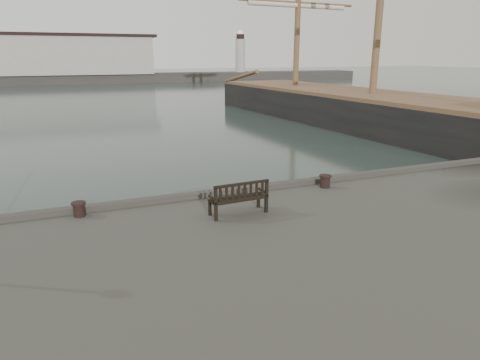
{
  "coord_description": "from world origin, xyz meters",
  "views": [
    {
      "loc": [
        -4.53,
        -12.82,
        5.97
      ],
      "look_at": [
        0.45,
        -0.5,
        2.1
      ],
      "focal_mm": 32.0,
      "sensor_mm": 36.0,
      "label": 1
    }
  ],
  "objects_px": {
    "bench": "(239,204)",
    "bollard_right": "(325,181)",
    "tall_ship_main": "(370,117)",
    "bollard_left": "(79,209)"
  },
  "relations": [
    {
      "from": "bench",
      "to": "bollard_right",
      "type": "xyz_separation_m",
      "value": [
        3.76,
        1.3,
        -0.09
      ]
    },
    {
      "from": "bollard_left",
      "to": "tall_ship_main",
      "type": "xyz_separation_m",
      "value": [
        24.48,
        17.95,
        -0.95
      ]
    },
    {
      "from": "bench",
      "to": "bollard_right",
      "type": "height_order",
      "value": "bench"
    },
    {
      "from": "bench",
      "to": "tall_ship_main",
      "type": "bearing_deg",
      "value": 40.81
    },
    {
      "from": "bench",
      "to": "bollard_left",
      "type": "height_order",
      "value": "bench"
    },
    {
      "from": "bench",
      "to": "tall_ship_main",
      "type": "distance_m",
      "value": 28.09
    },
    {
      "from": "bench",
      "to": "bollard_right",
      "type": "relative_size",
      "value": 3.89
    },
    {
      "from": "bench",
      "to": "bollard_right",
      "type": "bearing_deg",
      "value": 15.84
    },
    {
      "from": "bollard_left",
      "to": "bench",
      "type": "bearing_deg",
      "value": -19.76
    },
    {
      "from": "bollard_left",
      "to": "bollard_right",
      "type": "distance_m",
      "value": 8.04
    }
  ]
}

